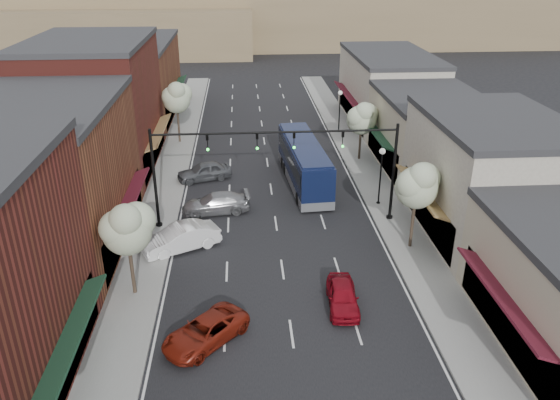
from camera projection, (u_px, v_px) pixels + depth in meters
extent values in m
plane|color=black|center=(285.00, 288.00, 30.63)|extent=(160.00, 160.00, 0.00)
cube|color=gray|center=(171.00, 170.00, 46.82)|extent=(2.80, 73.00, 0.15)
cube|color=gray|center=(363.00, 165.00, 47.91)|extent=(2.80, 73.00, 0.15)
cube|color=gray|center=(187.00, 170.00, 46.91)|extent=(0.25, 73.00, 0.17)
cube|color=gray|center=(348.00, 166.00, 47.82)|extent=(0.25, 73.00, 0.17)
cube|color=black|center=(53.00, 376.00, 22.06)|extent=(0.60, 11.90, 2.60)
cube|color=#173A25|center=(67.00, 346.00, 21.48)|extent=(1.07, 9.80, 0.49)
cube|color=brown|center=(44.00, 180.00, 33.26)|extent=(9.00, 14.00, 9.00)
cube|color=#2D2D30|center=(29.00, 105.00, 31.29)|extent=(9.20, 14.10, 0.40)
cube|color=black|center=(120.00, 221.00, 34.74)|extent=(0.60, 11.90, 2.60)
cube|color=#51121F|center=(130.00, 199.00, 34.17)|extent=(1.07, 9.80, 0.49)
cube|color=maroon|center=(96.00, 108.00, 45.63)|extent=(9.00, 14.00, 10.50)
cube|color=#2D2D30|center=(86.00, 41.00, 43.35)|extent=(9.20, 14.10, 0.40)
cube|color=black|center=(151.00, 148.00, 47.43)|extent=(0.60, 11.90, 2.60)
cube|color=olive|center=(159.00, 131.00, 46.85)|extent=(1.07, 9.80, 0.49)
cube|color=brown|center=(131.00, 81.00, 60.65)|extent=(9.00, 18.00, 8.00)
cube|color=#2D2D30|center=(127.00, 42.00, 58.89)|extent=(9.20, 18.10, 0.40)
cube|color=black|center=(171.00, 102.00, 61.92)|extent=(0.60, 15.30, 2.60)
cube|color=#173A25|center=(177.00, 88.00, 61.35)|extent=(1.07, 12.60, 0.49)
cube|color=black|center=(513.00, 323.00, 25.18)|extent=(0.60, 10.20, 2.60)
cube|color=#51121F|center=(502.00, 297.00, 24.50)|extent=(1.07, 8.40, 0.49)
cube|color=beige|center=(490.00, 179.00, 35.40)|extent=(8.00, 12.00, 7.50)
cube|color=#2D2D30|center=(500.00, 120.00, 33.75)|extent=(8.20, 12.10, 0.40)
cube|color=black|center=(430.00, 211.00, 36.06)|extent=(0.60, 10.20, 2.60)
cube|color=olive|center=(421.00, 190.00, 35.38)|extent=(1.07, 8.40, 0.49)
cube|color=#B3A68E|center=(429.00, 134.00, 46.58)|extent=(8.00, 12.00, 6.00)
cube|color=#2D2D30|center=(434.00, 97.00, 45.25)|extent=(8.20, 12.10, 0.40)
cube|color=black|center=(385.00, 150.00, 46.93)|extent=(0.60, 10.20, 2.60)
cube|color=#173A25|center=(377.00, 134.00, 46.25)|extent=(1.07, 8.40, 0.49)
cube|color=beige|center=(388.00, 90.00, 59.06)|extent=(8.00, 16.00, 7.00)
cube|color=#2D2D30|center=(391.00, 55.00, 57.51)|extent=(8.20, 16.10, 0.40)
cube|color=black|center=(354.00, 107.00, 59.61)|extent=(0.60, 13.60, 2.60)
cube|color=#51121F|center=(347.00, 94.00, 58.93)|extent=(1.07, 11.20, 0.49)
cube|color=#7A6647|center=(249.00, 11.00, 109.67)|extent=(120.00, 30.00, 12.00)
cube|color=#7A6647|center=(112.00, 31.00, 98.01)|extent=(50.00, 20.00, 8.00)
cylinder|color=black|center=(389.00, 218.00, 38.34)|extent=(0.44, 0.44, 0.30)
cylinder|color=black|center=(393.00, 174.00, 36.94)|extent=(0.20, 0.20, 7.00)
cylinder|color=black|center=(337.00, 131.00, 35.38)|extent=(8.00, 0.14, 0.14)
imported|color=black|center=(343.00, 140.00, 35.66)|extent=(0.18, 0.46, 1.10)
sphere|color=#19E533|center=(343.00, 146.00, 35.72)|extent=(0.18, 0.18, 0.18)
imported|color=black|center=(294.00, 141.00, 35.45)|extent=(0.18, 0.46, 1.10)
sphere|color=#19E533|center=(294.00, 147.00, 35.52)|extent=(0.18, 0.18, 0.18)
cylinder|color=black|center=(159.00, 225.00, 37.30)|extent=(0.44, 0.44, 0.30)
cylinder|color=black|center=(155.00, 180.00, 35.90)|extent=(0.20, 0.20, 7.00)
cylinder|color=black|center=(213.00, 134.00, 34.86)|extent=(8.00, 0.14, 0.14)
imported|color=black|center=(207.00, 143.00, 35.08)|extent=(0.18, 0.46, 1.10)
sphere|color=#19E533|center=(208.00, 150.00, 35.15)|extent=(0.18, 0.18, 0.18)
imported|color=black|center=(257.00, 142.00, 35.29)|extent=(0.18, 0.46, 1.10)
sphere|color=#19E533|center=(257.00, 148.00, 35.36)|extent=(0.18, 0.18, 0.18)
cylinder|color=#47382B|center=(413.00, 222.00, 34.02)|extent=(0.20, 0.20, 3.71)
sphere|color=#ABC698|center=(416.00, 188.00, 33.05)|extent=(2.60, 2.60, 2.60)
sphere|color=#ABC698|center=(424.00, 179.00, 33.16)|extent=(2.00, 2.00, 2.00)
sphere|color=#ABC698|center=(412.00, 185.00, 32.61)|extent=(1.90, 1.90, 1.90)
sphere|color=#ABC698|center=(422.00, 177.00, 32.21)|extent=(1.70, 1.70, 1.70)
cylinder|color=#47382B|center=(360.00, 142.00, 48.60)|extent=(0.20, 0.20, 3.33)
sphere|color=#ABC698|center=(361.00, 120.00, 47.73)|extent=(2.60, 2.60, 2.60)
sphere|color=#ABC698|center=(367.00, 114.00, 47.86)|extent=(2.00, 2.00, 2.00)
sphere|color=#ABC698|center=(358.00, 117.00, 47.30)|extent=(1.90, 1.90, 1.90)
sphere|color=#ABC698|center=(364.00, 112.00, 46.93)|extent=(1.70, 1.70, 1.70)
cylinder|color=#47382B|center=(132.00, 267.00, 29.36)|extent=(0.20, 0.20, 3.52)
sphere|color=#ABC698|center=(127.00, 231.00, 28.44)|extent=(2.60, 2.60, 2.60)
sphere|color=#ABC698|center=(137.00, 221.00, 28.56)|extent=(2.00, 2.00, 2.00)
sphere|color=#ABC698|center=(117.00, 228.00, 28.00)|extent=(1.90, 1.90, 1.90)
sphere|color=#ABC698|center=(125.00, 220.00, 27.62)|extent=(1.70, 1.70, 1.70)
cylinder|color=#47382B|center=(178.00, 124.00, 52.85)|extent=(0.20, 0.20, 3.84)
sphere|color=#ABC698|center=(177.00, 100.00, 51.84)|extent=(2.60, 2.60, 2.60)
sphere|color=#ABC698|center=(182.00, 94.00, 51.95)|extent=(2.00, 2.00, 2.00)
sphere|color=#ABC698|center=(172.00, 97.00, 51.39)|extent=(1.90, 1.90, 1.90)
sphere|color=#ABC698|center=(176.00, 91.00, 51.00)|extent=(1.70, 1.70, 1.70)
cylinder|color=black|center=(378.00, 204.00, 40.61)|extent=(0.28, 0.28, 0.20)
cylinder|color=black|center=(380.00, 180.00, 39.82)|extent=(0.12, 0.12, 4.00)
sphere|color=white|center=(382.00, 151.00, 38.89)|extent=(0.44, 0.44, 0.44)
cylinder|color=black|center=(338.00, 132.00, 56.47)|extent=(0.28, 0.28, 0.20)
cylinder|color=black|center=(339.00, 114.00, 55.67)|extent=(0.12, 0.12, 4.00)
sphere|color=white|center=(340.00, 93.00, 54.74)|extent=(0.44, 0.44, 0.44)
cube|color=#0D1637|center=(304.00, 162.00, 43.60)|extent=(3.29, 11.52, 2.87)
cube|color=#595B60|center=(304.00, 177.00, 44.17)|extent=(3.32, 11.55, 0.66)
cube|color=black|center=(304.00, 157.00, 43.44)|extent=(3.29, 10.62, 1.04)
cube|color=#0D1637|center=(304.00, 144.00, 42.98)|extent=(3.06, 11.06, 0.24)
cube|color=black|center=(319.00, 182.00, 38.29)|extent=(1.97, 0.22, 1.14)
cylinder|color=black|center=(299.00, 199.00, 40.46)|extent=(0.38, 1.01, 0.99)
cylinder|color=black|center=(328.00, 197.00, 40.75)|extent=(0.38, 1.01, 0.99)
cylinder|color=black|center=(283.00, 163.00, 47.27)|extent=(0.38, 1.01, 0.99)
cylinder|color=black|center=(309.00, 161.00, 47.57)|extent=(0.38, 1.01, 0.99)
cylinder|color=black|center=(286.00, 168.00, 46.08)|extent=(0.38, 1.01, 0.99)
cylinder|color=black|center=(312.00, 167.00, 46.37)|extent=(0.38, 1.01, 0.99)
imported|color=maroon|center=(343.00, 296.00, 28.81)|extent=(1.82, 3.98, 1.32)
imported|color=maroon|center=(205.00, 331.00, 26.19)|extent=(4.64, 4.70, 1.26)
imported|color=white|center=(181.00, 238.00, 34.28)|extent=(5.16, 3.73, 1.62)
imported|color=gray|center=(216.00, 203.00, 39.21)|extent=(5.07, 2.50, 1.42)
imported|color=#515357|center=(204.00, 171.00, 44.73)|extent=(4.73, 3.05, 1.50)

